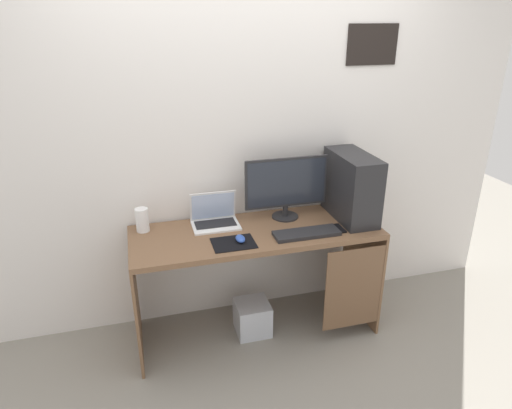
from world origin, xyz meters
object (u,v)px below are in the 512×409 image
(mouse_left, at_px, (240,239))
(cell_phone, at_px, (338,229))
(speaker, at_px, (142,220))
(laptop, at_px, (215,218))
(keyboard, at_px, (307,233))
(monitor, at_px, (286,186))
(pc_tower, at_px, (351,187))
(subwoofer, at_px, (252,317))

(mouse_left, distance_m, cell_phone, 0.65)
(speaker, relative_size, cell_phone, 1.19)
(laptop, relative_size, speaker, 1.98)
(keyboard, distance_m, cell_phone, 0.23)
(mouse_left, bearing_deg, monitor, 34.92)
(laptop, bearing_deg, cell_phone, -20.68)
(monitor, bearing_deg, keyboard, -81.66)
(speaker, relative_size, mouse_left, 1.61)
(speaker, xyz_separation_m, keyboard, (0.99, -0.34, -0.07))
(cell_phone, bearing_deg, speaker, 165.58)
(pc_tower, distance_m, monitor, 0.44)
(speaker, height_order, subwoofer, speaker)
(monitor, distance_m, mouse_left, 0.51)
(pc_tower, xyz_separation_m, keyboard, (-0.38, -0.18, -0.21))
(monitor, xyz_separation_m, keyboard, (0.04, -0.29, -0.22))
(pc_tower, xyz_separation_m, subwoofer, (-0.70, -0.06, -0.88))
(pc_tower, xyz_separation_m, monitor, (-0.42, 0.11, 0.01))
(monitor, relative_size, keyboard, 1.35)
(monitor, bearing_deg, mouse_left, -145.08)
(laptop, distance_m, cell_phone, 0.81)
(pc_tower, relative_size, laptop, 1.58)
(pc_tower, xyz_separation_m, laptop, (-0.91, 0.13, -0.18))
(keyboard, bearing_deg, monitor, 98.34)
(keyboard, xyz_separation_m, cell_phone, (0.23, 0.02, -0.01))
(laptop, height_order, keyboard, laptop)
(subwoofer, bearing_deg, pc_tower, 4.56)
(speaker, height_order, cell_phone, speaker)
(laptop, distance_m, mouse_left, 0.31)
(mouse_left, bearing_deg, pc_tower, 11.26)
(keyboard, height_order, mouse_left, mouse_left)
(mouse_left, bearing_deg, subwoofer, 45.61)
(laptop, bearing_deg, monitor, -2.41)
(laptop, height_order, subwoofer, laptop)
(pc_tower, distance_m, laptop, 0.94)
(keyboard, bearing_deg, speaker, 161.27)
(pc_tower, xyz_separation_m, cell_phone, (-0.16, -0.16, -0.22))
(laptop, xyz_separation_m, mouse_left, (0.10, -0.29, -0.02))
(monitor, relative_size, cell_phone, 4.37)
(pc_tower, relative_size, subwoofer, 2.10)
(pc_tower, height_order, keyboard, pc_tower)
(mouse_left, height_order, cell_phone, mouse_left)
(laptop, relative_size, cell_phone, 2.35)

